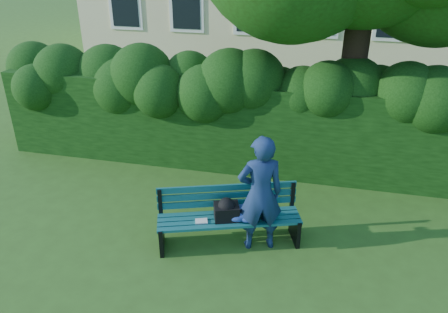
# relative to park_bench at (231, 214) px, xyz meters

# --- Properties ---
(ground) EXTENTS (80.00, 80.00, 0.00)m
(ground) POSITION_rel_park_bench_xyz_m (-0.36, 0.43, -0.50)
(ground) COLOR #335A1D
(ground) RESTS_ON ground
(hedge) EXTENTS (10.00, 1.00, 1.80)m
(hedge) POSITION_rel_park_bench_xyz_m (-0.36, 2.63, 0.40)
(hedge) COLOR black
(hedge) RESTS_ON ground
(park_bench) EXTENTS (2.21, 1.23, 0.89)m
(park_bench) POSITION_rel_park_bench_xyz_m (0.00, 0.00, 0.00)
(park_bench) COLOR #115356
(park_bench) RESTS_ON ground
(man_reading) EXTENTS (0.78, 0.65, 1.84)m
(man_reading) POSITION_rel_park_bench_xyz_m (0.42, 0.00, 0.42)
(man_reading) COLOR navy
(man_reading) RESTS_ON ground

